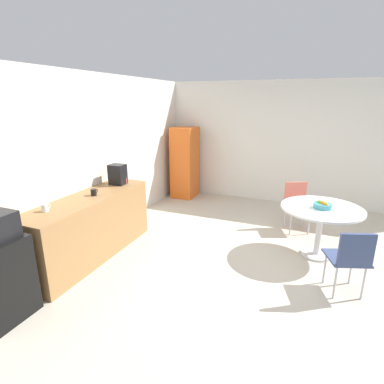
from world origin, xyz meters
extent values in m
plane|color=beige|center=(0.00, 0.00, 0.00)|extent=(6.00, 6.00, 0.00)
cube|color=white|center=(0.00, 3.00, 1.30)|extent=(6.00, 0.10, 2.60)
cube|color=white|center=(3.00, 0.00, 1.30)|extent=(0.10, 6.00, 2.60)
cube|color=#9E7042|center=(-0.64, 2.65, 0.45)|extent=(2.15, 0.60, 0.90)
cube|color=orange|center=(2.55, 2.55, 0.80)|extent=(0.60, 0.50, 1.61)
cylinder|color=silver|center=(0.61, -0.40, 0.01)|extent=(0.44, 0.44, 0.03)
cylinder|color=silver|center=(0.61, -0.40, 0.39)|extent=(0.08, 0.08, 0.72)
cylinder|color=white|center=(0.61, -0.40, 0.73)|extent=(1.12, 1.12, 0.03)
cylinder|color=silver|center=(-0.13, -0.49, 0.21)|extent=(0.02, 0.02, 0.42)
cylinder|color=silver|center=(-0.02, -0.79, 0.21)|extent=(0.02, 0.02, 0.42)
cylinder|color=silver|center=(-0.43, -0.60, 0.21)|extent=(0.02, 0.02, 0.42)
cylinder|color=silver|center=(-0.32, -0.89, 0.21)|extent=(0.02, 0.02, 0.42)
cube|color=#384772|center=(-0.22, -0.69, 0.44)|extent=(0.54, 0.54, 0.03)
cube|color=#384772|center=(-0.40, -0.75, 0.64)|extent=(0.16, 0.37, 0.38)
cylinder|color=silver|center=(1.33, -0.26, 0.21)|extent=(0.02, 0.02, 0.42)
cylinder|color=silver|center=(1.21, 0.03, 0.21)|extent=(0.02, 0.02, 0.42)
cylinder|color=silver|center=(1.62, -0.14, 0.21)|extent=(0.02, 0.02, 0.42)
cylinder|color=silver|center=(1.50, 0.15, 0.21)|extent=(0.02, 0.02, 0.42)
cube|color=#DB7260|center=(1.42, -0.05, 0.44)|extent=(0.55, 0.55, 0.03)
cube|color=#DB7260|center=(1.59, 0.02, 0.64)|extent=(0.18, 0.36, 0.38)
cylinder|color=teal|center=(0.57, -0.40, 0.78)|extent=(0.25, 0.25, 0.07)
sphere|color=#66B233|center=(0.59, -0.36, 0.82)|extent=(0.07, 0.07, 0.07)
sphere|color=orange|center=(0.57, -0.40, 0.82)|extent=(0.07, 0.07, 0.07)
sphere|color=orange|center=(0.52, -0.43, 0.82)|extent=(0.07, 0.07, 0.07)
cylinder|color=black|center=(-0.55, 2.61, 0.95)|extent=(0.08, 0.08, 0.09)
torus|color=black|center=(-0.49, 2.61, 0.95)|extent=(0.06, 0.01, 0.06)
cylinder|color=white|center=(-1.29, 2.73, 0.95)|extent=(0.08, 0.08, 0.09)
torus|color=white|center=(-1.24, 2.73, 0.95)|extent=(0.06, 0.01, 0.06)
cylinder|color=#D84C4C|center=(0.16, 2.57, 0.95)|extent=(0.08, 0.08, 0.09)
torus|color=#D84C4C|center=(0.22, 2.57, 0.95)|extent=(0.06, 0.01, 0.06)
cube|color=black|center=(0.10, 2.65, 1.06)|extent=(0.20, 0.24, 0.32)
camera|label=1|loc=(-3.83, -0.22, 2.19)|focal=28.51mm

